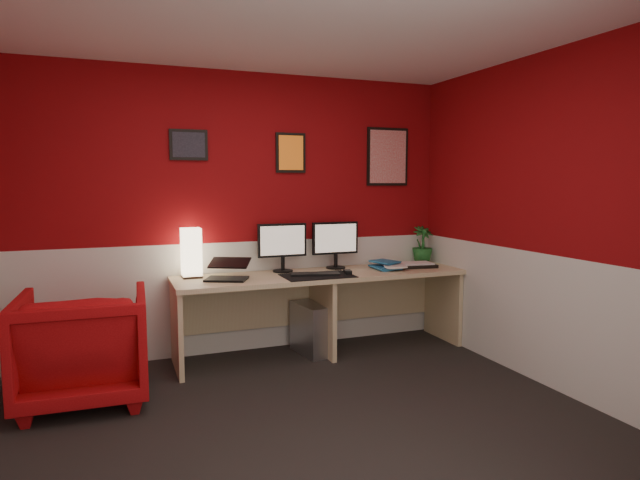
{
  "coord_description": "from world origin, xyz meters",
  "views": [
    {
      "loc": [
        -1.02,
        -3.0,
        1.54
      ],
      "look_at": [
        0.6,
        1.21,
        1.05
      ],
      "focal_mm": 30.28,
      "sensor_mm": 36.0,
      "label": 1
    }
  ],
  "objects": [
    {
      "name": "ground",
      "position": [
        0.0,
        0.0,
        0.0
      ],
      "size": [
        4.0,
        3.5,
        0.01
      ],
      "primitive_type": "cube",
      "color": "black",
      "rests_on": "ground"
    },
    {
      "name": "ceiling",
      "position": [
        0.0,
        0.0,
        2.5
      ],
      "size": [
        4.0,
        3.5,
        0.01
      ],
      "primitive_type": "cube",
      "color": "white",
      "rests_on": "ground"
    },
    {
      "name": "wall_back",
      "position": [
        0.0,
        1.75,
        1.25
      ],
      "size": [
        4.0,
        0.01,
        2.5
      ],
      "primitive_type": "cube",
      "color": "maroon",
      "rests_on": "ground"
    },
    {
      "name": "wall_front",
      "position": [
        0.0,
        -1.75,
        1.25
      ],
      "size": [
        4.0,
        0.01,
        2.5
      ],
      "primitive_type": "cube",
      "color": "maroon",
      "rests_on": "ground"
    },
    {
      "name": "wall_right",
      "position": [
        2.0,
        0.0,
        1.25
      ],
      "size": [
        0.01,
        3.5,
        2.5
      ],
      "primitive_type": "cube",
      "color": "maroon",
      "rests_on": "ground"
    },
    {
      "name": "wainscot_back",
      "position": [
        0.0,
        1.75,
        0.5
      ],
      "size": [
        4.0,
        0.01,
        1.0
      ],
      "primitive_type": "cube",
      "color": "silver",
      "rests_on": "ground"
    },
    {
      "name": "wainscot_right",
      "position": [
        2.0,
        0.0,
        0.5
      ],
      "size": [
        0.01,
        3.5,
        1.0
      ],
      "primitive_type": "cube",
      "color": "silver",
      "rests_on": "ground"
    },
    {
      "name": "desk",
      "position": [
        0.7,
        1.41,
        0.36
      ],
      "size": [
        2.6,
        0.65,
        0.73
      ],
      "primitive_type": "cube",
      "color": "tan",
      "rests_on": "ground"
    },
    {
      "name": "shoji_lamp",
      "position": [
        -0.41,
        1.6,
        0.93
      ],
      "size": [
        0.16,
        0.16,
        0.4
      ],
      "primitive_type": "cube",
      "color": "#FFE5B2",
      "rests_on": "desk"
    },
    {
      "name": "laptop",
      "position": [
        -0.16,
        1.37,
        0.84
      ],
      "size": [
        0.4,
        0.35,
        0.22
      ],
      "primitive_type": "cube",
      "rotation": [
        0.0,
        0.0,
        -0.45
      ],
      "color": "black",
      "rests_on": "desk"
    },
    {
      "name": "monitor_left",
      "position": [
        0.39,
        1.6,
        1.02
      ],
      "size": [
        0.45,
        0.06,
        0.58
      ],
      "primitive_type": "cube",
      "color": "black",
      "rests_on": "desk"
    },
    {
      "name": "monitor_right",
      "position": [
        0.91,
        1.6,
        1.02
      ],
      "size": [
        0.45,
        0.06,
        0.58
      ],
      "primitive_type": "cube",
      "color": "black",
      "rests_on": "desk"
    },
    {
      "name": "desk_mat",
      "position": [
        0.61,
        1.28,
        0.73
      ],
      "size": [
        0.6,
        0.38,
        0.01
      ],
      "primitive_type": "cube",
      "color": "black",
      "rests_on": "desk"
    },
    {
      "name": "keyboard",
      "position": [
        0.59,
        1.3,
        0.74
      ],
      "size": [
        0.44,
        0.24,
        0.02
      ],
      "primitive_type": "cube",
      "rotation": [
        0.0,
        0.0,
        -0.25
      ],
      "color": "black",
      "rests_on": "desk_mat"
    },
    {
      "name": "mouse",
      "position": [
        0.89,
        1.27,
        0.75
      ],
      "size": [
        0.08,
        0.11,
        0.03
      ],
      "primitive_type": "cube",
      "rotation": [
        0.0,
        0.0,
        -0.2
      ],
      "color": "black",
      "rests_on": "desk_mat"
    },
    {
      "name": "book_bottom",
      "position": [
        1.22,
        1.4,
        0.74
      ],
      "size": [
        0.23,
        0.31,
        0.03
      ],
      "primitive_type": "imported",
      "rotation": [
        0.0,
        0.0,
        -0.04
      ],
      "color": "#206595",
      "rests_on": "desk"
    },
    {
      "name": "book_middle",
      "position": [
        1.29,
        1.37,
        0.77
      ],
      "size": [
        0.27,
        0.32,
        0.02
      ],
      "primitive_type": "imported",
      "rotation": [
        0.0,
        0.0,
        -0.31
      ],
      "color": "silver",
      "rests_on": "book_bottom"
    },
    {
      "name": "book_top",
      "position": [
        1.24,
        1.4,
        0.79
      ],
      "size": [
        0.25,
        0.29,
        0.02
      ],
      "primitive_type": "imported",
      "rotation": [
        0.0,
        0.0,
        0.29
      ],
      "color": "#206595",
      "rests_on": "book_middle"
    },
    {
      "name": "zen_tray",
      "position": [
        1.66,
        1.41,
        0.74
      ],
      "size": [
        0.38,
        0.29,
        0.03
      ],
      "primitive_type": "cube",
      "rotation": [
        0.0,
        0.0,
        -0.13
      ],
      "color": "black",
      "rests_on": "desk"
    },
    {
      "name": "potted_plant",
      "position": [
        1.85,
        1.62,
        0.91
      ],
      "size": [
        0.22,
        0.22,
        0.37
      ],
      "primitive_type": "imported",
      "rotation": [
        0.0,
        0.0,
        0.05
      ],
      "color": "#19591E",
      "rests_on": "desk"
    },
    {
      "name": "pc_tower",
      "position": [
        0.6,
        1.44,
        0.23
      ],
      "size": [
        0.27,
        0.48,
        0.45
      ],
      "primitive_type": "cube",
      "rotation": [
        0.0,
        0.0,
        0.15
      ],
      "color": "#99999E",
      "rests_on": "ground"
    },
    {
      "name": "armchair",
      "position": [
        -1.25,
        1.02,
        0.39
      ],
      "size": [
        0.88,
        0.9,
        0.79
      ],
      "primitive_type": "imported",
      "rotation": [
        0.0,
        0.0,
        3.1
      ],
      "color": "red",
      "rests_on": "ground"
    },
    {
      "name": "art_left",
      "position": [
        -0.39,
        1.74,
        1.85
      ],
      "size": [
        0.32,
        0.02,
        0.26
      ],
      "primitive_type": "cube",
      "color": "black",
      "rests_on": "wall_back"
    },
    {
      "name": "art_center",
      "position": [
        0.52,
        1.74,
        1.8
      ],
      "size": [
        0.28,
        0.02,
        0.36
      ],
      "primitive_type": "cube",
      "color": "orange",
      "rests_on": "wall_back"
    },
    {
      "name": "art_right",
      "position": [
        1.51,
        1.74,
        1.78
      ],
      "size": [
        0.44,
        0.02,
        0.56
      ],
      "primitive_type": "cube",
      "color": "red",
      "rests_on": "wall_back"
    }
  ]
}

